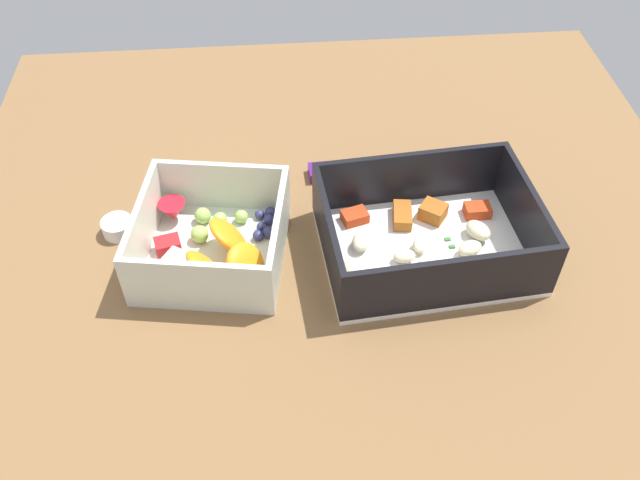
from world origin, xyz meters
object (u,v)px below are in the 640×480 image
object	(u,v)px
fruit_bowl	(212,241)
paper_cup_liner	(118,227)
pasta_container	(427,237)
candy_bar	(340,171)

from	to	relation	value
fruit_bowl	paper_cup_liner	size ratio (longest dim) A/B	5.04
pasta_container	fruit_bowl	bearing A→B (deg)	172.09
paper_cup_liner	pasta_container	bearing A→B (deg)	-9.77
pasta_container	fruit_bowl	size ratio (longest dim) A/B	1.35
candy_bar	paper_cup_liner	distance (cm)	24.96
pasta_container	paper_cup_liner	xyz separation A→B (cm)	(-31.23, 5.38, -1.27)
pasta_container	fruit_bowl	world-z (taller)	pasta_container
fruit_bowl	paper_cup_liner	world-z (taller)	fruit_bowl
paper_cup_liner	candy_bar	bearing A→B (deg)	16.87
pasta_container	candy_bar	xyz separation A→B (cm)	(-7.34, 12.62, -1.52)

